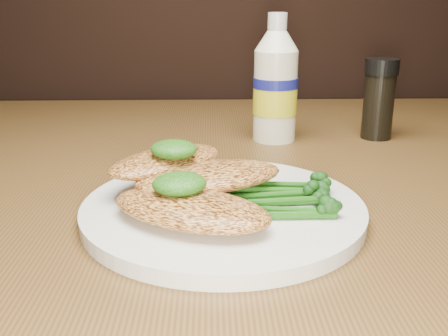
{
  "coord_description": "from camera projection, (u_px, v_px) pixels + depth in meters",
  "views": [
    {
      "loc": [
        -0.08,
        0.45,
        0.95
      ],
      "look_at": [
        -0.06,
        0.91,
        0.79
      ],
      "focal_mm": 41.25,
      "sensor_mm": 36.0,
      "label": 1
    }
  ],
  "objects": [
    {
      "name": "mayo_bottle",
      "position": [
        276.0,
        78.0,
        0.71
      ],
      "size": [
        0.08,
        0.08,
        0.17
      ],
      "primitive_type": null,
      "rotation": [
        0.0,
        0.0,
        0.43
      ],
      "color": "white",
      "rests_on": "dining_table"
    },
    {
      "name": "chicken_mid",
      "position": [
        210.0,
        177.0,
        0.48
      ],
      "size": [
        0.16,
        0.12,
        0.02
      ],
      "primitive_type": "ellipsoid",
      "rotation": [
        0.0,
        0.0,
        0.35
      ],
      "color": "#E19147",
      "rests_on": "plate"
    },
    {
      "name": "chicken_back",
      "position": [
        166.0,
        161.0,
        0.51
      ],
      "size": [
        0.14,
        0.14,
        0.02
      ],
      "primitive_type": "ellipsoid",
      "rotation": [
        0.0,
        0.0,
        0.76
      ],
      "color": "#E19147",
      "rests_on": "plate"
    },
    {
      "name": "pesto_front",
      "position": [
        179.0,
        184.0,
        0.44
      ],
      "size": [
        0.06,
        0.05,
        0.02
      ],
      "primitive_type": "ellipsoid",
      "rotation": [
        0.0,
        0.0,
        0.2
      ],
      "color": "black",
      "rests_on": "chicken_front"
    },
    {
      "name": "plate",
      "position": [
        223.0,
        209.0,
        0.48
      ],
      "size": [
        0.26,
        0.26,
        0.01
      ],
      "primitive_type": "cylinder",
      "color": "white",
      "rests_on": "dining_table"
    },
    {
      "name": "chicken_front",
      "position": [
        191.0,
        209.0,
        0.43
      ],
      "size": [
        0.16,
        0.13,
        0.02
      ],
      "primitive_type": "ellipsoid",
      "rotation": [
        0.0,
        0.0,
        -0.48
      ],
      "color": "#E19147",
      "rests_on": "plate"
    },
    {
      "name": "pepper_grinder",
      "position": [
        379.0,
        99.0,
        0.72
      ],
      "size": [
        0.06,
        0.06,
        0.11
      ],
      "primitive_type": null,
      "rotation": [
        0.0,
        0.0,
        -0.39
      ],
      "color": "black",
      "rests_on": "dining_table"
    },
    {
      "name": "broccolini_bundle",
      "position": [
        271.0,
        194.0,
        0.47
      ],
      "size": [
        0.15,
        0.13,
        0.02
      ],
      "primitive_type": null,
      "rotation": [
        0.0,
        0.0,
        0.38
      ],
      "color": "#1C5612",
      "rests_on": "plate"
    },
    {
      "name": "pesto_back",
      "position": [
        174.0,
        149.0,
        0.49
      ],
      "size": [
        0.06,
        0.05,
        0.02
      ],
      "primitive_type": "ellipsoid",
      "rotation": [
        0.0,
        0.0,
        -0.28
      ],
      "color": "black",
      "rests_on": "chicken_back"
    }
  ]
}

